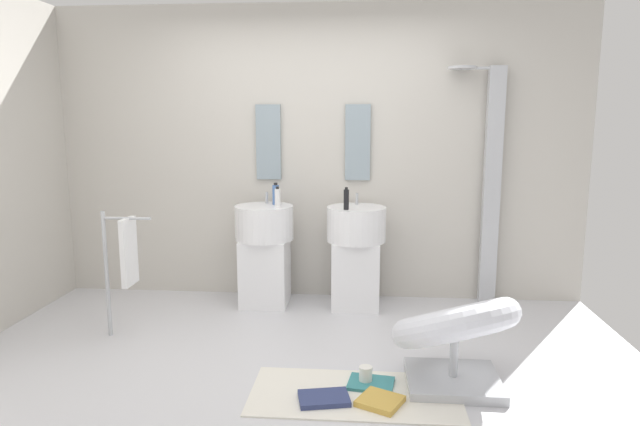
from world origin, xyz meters
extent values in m
cube|color=silver|center=(0.00, 0.00, -0.02)|extent=(4.80, 3.60, 0.04)
cube|color=beige|center=(0.00, 1.65, 1.30)|extent=(4.80, 0.10, 2.60)
cube|color=white|center=(-0.40, 1.31, 0.29)|extent=(0.40, 0.40, 0.58)
cylinder|color=white|center=(-0.40, 1.31, 0.73)|extent=(0.50, 0.50, 0.29)
cylinder|color=#B7BABF|center=(-0.40, 1.45, 0.93)|extent=(0.02, 0.02, 0.10)
cube|color=white|center=(0.40, 1.31, 0.29)|extent=(0.40, 0.40, 0.58)
cylinder|color=white|center=(0.40, 1.31, 0.73)|extent=(0.50, 0.50, 0.29)
cylinder|color=#B7BABF|center=(0.40, 1.45, 0.93)|extent=(0.02, 0.02, 0.10)
cube|color=#8C9EA8|center=(-0.40, 1.58, 1.41)|extent=(0.22, 0.03, 0.66)
cube|color=#8C9EA8|center=(0.40, 1.58, 1.41)|extent=(0.22, 0.03, 0.66)
cube|color=#B7BABF|center=(1.56, 1.53, 1.02)|extent=(0.14, 0.08, 2.05)
cylinder|color=#B7BABF|center=(1.41, 1.51, 2.03)|extent=(0.30, 0.02, 0.02)
cylinder|color=#B7BABF|center=(1.26, 1.48, 2.03)|extent=(0.24, 0.24, 0.02)
cube|color=#B7BABF|center=(1.02, -0.09, 0.03)|extent=(0.56, 0.50, 0.06)
cylinder|color=#B7BABF|center=(1.02, -0.09, 0.20)|extent=(0.05, 0.05, 0.34)
torus|color=silver|center=(1.02, -0.09, 0.40)|extent=(1.09, 1.09, 0.49)
cylinder|color=#B7BABF|center=(-1.43, 0.50, 0.47)|extent=(0.03, 0.03, 0.95)
cylinder|color=#B7BABF|center=(-1.25, 0.50, 0.90)|extent=(0.36, 0.02, 0.02)
cube|color=white|center=(-1.25, 0.50, 0.65)|extent=(0.04, 0.22, 0.50)
cube|color=white|center=(0.43, -0.27, 0.01)|extent=(1.24, 0.60, 0.01)
cube|color=navy|center=(0.25, -0.37, 0.02)|extent=(0.32, 0.25, 0.03)
cube|color=teal|center=(0.52, -0.15, 0.02)|extent=(0.30, 0.25, 0.02)
cube|color=gold|center=(0.57, -0.37, 0.03)|extent=(0.30, 0.30, 0.03)
cylinder|color=white|center=(0.49, -0.14, 0.06)|extent=(0.08, 0.08, 0.11)
cylinder|color=white|center=(-0.27, 1.24, 0.95)|extent=(0.05, 0.05, 0.16)
cylinder|color=black|center=(-0.27, 1.24, 1.04)|extent=(0.03, 0.03, 0.02)
cylinder|color=black|center=(0.31, 1.16, 0.96)|extent=(0.04, 0.04, 0.16)
cylinder|color=black|center=(0.31, 1.16, 1.05)|extent=(0.02, 0.02, 0.02)
cylinder|color=#4C72B7|center=(-0.31, 1.39, 0.96)|extent=(0.06, 0.06, 0.17)
cylinder|color=black|center=(-0.31, 1.39, 1.06)|extent=(0.03, 0.03, 0.02)
camera|label=1|loc=(0.47, -3.30, 1.61)|focal=30.88mm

